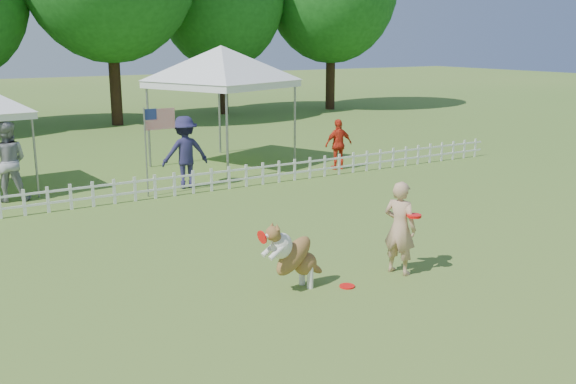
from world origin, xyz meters
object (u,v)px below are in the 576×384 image
object	(u,v)px
frisbee_on_turf	(347,286)
spectator_c	(339,144)
dog	(295,256)
spectator_a	(7,161)
spectator_b	(185,152)
flag_pole	(146,153)
canopy_tent_right	(222,108)
handler	(400,228)

from	to	relation	value
frisbee_on_turf	spectator_c	bearing A→B (deg)	55.38
dog	spectator_a	distance (m)	8.82
dog	spectator_b	size ratio (longest dim) A/B	0.60
flag_pole	spectator_c	world-z (taller)	flag_pole
canopy_tent_right	frisbee_on_turf	bearing A→B (deg)	-127.32
handler	frisbee_on_turf	size ratio (longest dim) A/B	6.44
spectator_a	spectator_b	distance (m)	4.25
handler	flag_pole	world-z (taller)	flag_pole
flag_pole	spectator_c	xyz separation A→B (m)	(6.02, 0.36, -0.35)
frisbee_on_turf	canopy_tent_right	world-z (taller)	canopy_tent_right
handler	spectator_b	size ratio (longest dim) A/B	0.84
handler	spectator_b	distance (m)	7.74
canopy_tent_right	flag_pole	xyz separation A→B (m)	(-3.37, -2.72, -0.66)
handler	spectator_b	bearing A→B (deg)	-16.11
handler	canopy_tent_right	xyz separation A→B (m)	(1.57, 10.00, 0.98)
handler	frisbee_on_turf	world-z (taller)	handler
frisbee_on_turf	canopy_tent_right	distance (m)	10.56
flag_pole	spectator_b	size ratio (longest dim) A/B	1.17
flag_pole	spectator_b	distance (m)	1.27
frisbee_on_turf	spectator_b	distance (m)	7.85
flag_pole	frisbee_on_turf	bearing A→B (deg)	-87.77
frisbee_on_turf	spectator_b	xyz separation A→B (m)	(0.49, 7.78, 0.93)
spectator_a	spectator_c	distance (m)	9.04
dog	canopy_tent_right	xyz separation A→B (m)	(3.44, 9.74, 1.20)
frisbee_on_turf	handler	bearing A→B (deg)	3.36
spectator_a	handler	bearing A→B (deg)	137.36
frisbee_on_turf	flag_pole	bearing A→B (deg)	95.41
handler	frisbee_on_turf	xyz separation A→B (m)	(-1.10, -0.06, -0.77)
dog	frisbee_on_turf	size ratio (longest dim) A/B	4.62
handler	flag_pole	bearing A→B (deg)	-6.77
canopy_tent_right	spectator_c	xyz separation A→B (m)	(2.65, -2.36, -1.02)
flag_pole	spectator_a	distance (m)	3.25
spectator_a	spectator_c	xyz separation A→B (m)	(8.99, -0.95, -0.21)
handler	spectator_c	xyz separation A→B (m)	(4.22, 7.64, -0.03)
flag_pole	spectator_c	bearing A→B (deg)	0.23
flag_pole	spectator_b	bearing A→B (deg)	16.94
flag_pole	spectator_b	world-z (taller)	flag_pole
spectator_b	dog	bearing A→B (deg)	86.19
flag_pole	spectator_a	xyz separation A→B (m)	(-2.97, 1.31, -0.14)
spectator_b	spectator_c	world-z (taller)	spectator_b
handler	spectator_c	bearing A→B (deg)	-49.53
dog	spectator_b	world-z (taller)	spectator_b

